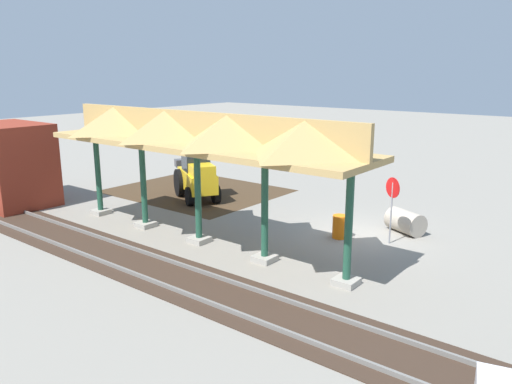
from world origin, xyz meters
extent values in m
plane|color=gray|center=(0.00, 0.00, 0.00)|extent=(120.00, 120.00, 0.00)
cube|color=#42301E|center=(10.29, -1.11, 0.00)|extent=(8.48, 7.00, 0.01)
cube|color=#9E998E|center=(-1.82, 4.72, 0.10)|extent=(0.70, 0.70, 0.20)
cylinder|color=#1E4C38|center=(-1.82, 4.72, 1.80)|extent=(0.24, 0.24, 3.60)
cube|color=#9E998E|center=(1.28, 4.72, 0.10)|extent=(0.70, 0.70, 0.20)
cylinder|color=#1E4C38|center=(1.28, 4.72, 1.80)|extent=(0.24, 0.24, 3.60)
cube|color=#9E998E|center=(4.38, 4.72, 0.10)|extent=(0.70, 0.70, 0.20)
cylinder|color=#1E4C38|center=(4.38, 4.72, 1.80)|extent=(0.24, 0.24, 3.60)
cube|color=#9E998E|center=(7.48, 4.72, 0.10)|extent=(0.70, 0.70, 0.20)
cylinder|color=#1E4C38|center=(7.48, 4.72, 1.80)|extent=(0.24, 0.24, 3.60)
cube|color=#9E998E|center=(10.58, 4.72, 0.10)|extent=(0.70, 0.70, 0.20)
cylinder|color=#1E4C38|center=(10.58, 4.72, 1.80)|extent=(0.24, 0.24, 3.60)
cube|color=tan|center=(4.38, 4.72, 3.70)|extent=(13.61, 3.20, 0.20)
cube|color=tan|center=(4.38, 4.72, 4.35)|extent=(13.61, 0.20, 1.10)
pyramid|color=tan|center=(-0.27, 4.72, 4.35)|extent=(2.79, 3.20, 1.10)
pyramid|color=tan|center=(2.83, 4.72, 4.35)|extent=(2.79, 3.20, 1.10)
pyramid|color=tan|center=(5.93, 4.72, 4.35)|extent=(2.79, 3.20, 1.10)
pyramid|color=tan|center=(9.03, 4.72, 4.35)|extent=(2.79, 3.20, 1.10)
cube|color=slate|center=(0.00, 6.85, 0.07)|extent=(60.00, 0.08, 0.15)
cube|color=slate|center=(0.00, 8.29, 0.07)|extent=(60.00, 0.08, 0.15)
cube|color=#38281E|center=(0.00, 7.57, 0.01)|extent=(60.00, 2.58, 0.03)
cylinder|color=gray|center=(-1.31, 0.39, 1.17)|extent=(0.06, 0.06, 2.33)
cylinder|color=red|center=(-1.31, 0.39, 2.14)|extent=(0.68, 0.39, 0.76)
cube|color=yellow|center=(9.05, 0.09, 0.97)|extent=(3.41, 2.77, 0.90)
cube|color=#1E262D|center=(9.22, -0.02, 2.12)|extent=(1.72, 1.67, 1.40)
cube|color=yellow|center=(8.17, 0.62, 1.67)|extent=(1.55, 1.53, 0.50)
cylinder|color=black|center=(9.50, -1.02, 0.70)|extent=(1.35, 0.98, 1.40)
cylinder|color=black|center=(10.24, 0.20, 0.70)|extent=(1.35, 0.98, 1.40)
cylinder|color=black|center=(7.78, 0.10, 0.45)|extent=(0.93, 0.72, 0.90)
cylinder|color=black|center=(8.46, 1.21, 0.45)|extent=(0.93, 0.72, 0.90)
cylinder|color=yellow|center=(10.81, -0.98, 2.08)|extent=(1.00, 0.71, 1.41)
cylinder|color=yellow|center=(11.56, -1.44, 2.00)|extent=(0.92, 0.64, 1.53)
cube|color=#47474C|center=(11.92, -1.65, 1.28)|extent=(0.93, 1.00, 0.40)
cone|color=#42301E|center=(11.53, -2.30, 0.00)|extent=(4.97, 4.97, 2.11)
cylinder|color=#9E9384|center=(-1.27, -1.20, 0.45)|extent=(1.74, 1.46, 0.91)
cylinder|color=black|center=(-0.59, -1.52, 0.45)|extent=(0.27, 0.54, 0.59)
cube|color=maroon|center=(15.35, 6.33, 1.95)|extent=(4.11, 2.92, 3.89)
cylinder|color=orange|center=(0.47, 0.98, 0.45)|extent=(0.56, 0.56, 0.90)
camera|label=1|loc=(-8.35, 17.40, 6.30)|focal=35.00mm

